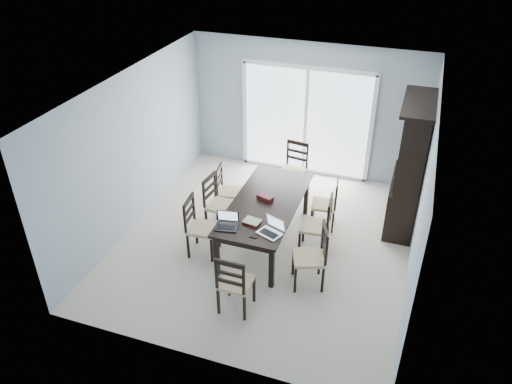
% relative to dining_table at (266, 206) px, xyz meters
% --- Properties ---
extents(floor, '(5.00, 5.00, 0.00)m').
position_rel_dining_table_xyz_m(floor, '(0.00, 0.00, -0.67)').
color(floor, beige).
rests_on(floor, ground).
extents(ceiling, '(5.00, 5.00, 0.00)m').
position_rel_dining_table_xyz_m(ceiling, '(0.00, 0.00, 1.93)').
color(ceiling, white).
rests_on(ceiling, back_wall).
extents(back_wall, '(4.50, 0.02, 2.60)m').
position_rel_dining_table_xyz_m(back_wall, '(0.00, 2.50, 0.63)').
color(back_wall, '#8E9DA9').
rests_on(back_wall, floor).
extents(wall_left, '(0.02, 5.00, 2.60)m').
position_rel_dining_table_xyz_m(wall_left, '(-2.25, 0.00, 0.63)').
color(wall_left, '#8E9DA9').
rests_on(wall_left, floor).
extents(wall_right, '(0.02, 5.00, 2.60)m').
position_rel_dining_table_xyz_m(wall_right, '(2.25, 0.00, 0.63)').
color(wall_right, '#8E9DA9').
rests_on(wall_right, floor).
extents(balcony, '(4.50, 2.00, 0.10)m').
position_rel_dining_table_xyz_m(balcony, '(0.00, 3.50, -0.72)').
color(balcony, gray).
rests_on(balcony, ground).
extents(railing, '(4.50, 0.06, 1.10)m').
position_rel_dining_table_xyz_m(railing, '(0.00, 4.50, -0.12)').
color(railing, '#99999E').
rests_on(railing, balcony).
extents(dining_table, '(1.00, 2.20, 0.75)m').
position_rel_dining_table_xyz_m(dining_table, '(0.00, 0.00, 0.00)').
color(dining_table, black).
rests_on(dining_table, floor).
extents(china_hutch, '(0.50, 1.38, 2.20)m').
position_rel_dining_table_xyz_m(china_hutch, '(2.02, 1.25, 0.40)').
color(china_hutch, black).
rests_on(china_hutch, floor).
extents(sliding_door, '(2.52, 0.05, 2.18)m').
position_rel_dining_table_xyz_m(sliding_door, '(0.00, 2.48, 0.41)').
color(sliding_door, silver).
rests_on(sliding_door, floor).
extents(chair_left_near, '(0.47, 0.46, 1.12)m').
position_rel_dining_table_xyz_m(chair_left_near, '(-0.91, -0.60, -0.08)').
color(chair_left_near, black).
rests_on(chair_left_near, floor).
extents(chair_left_mid, '(0.47, 0.46, 1.11)m').
position_rel_dining_table_xyz_m(chair_left_mid, '(-0.89, 0.11, -0.09)').
color(chair_left_mid, black).
rests_on(chair_left_mid, floor).
extents(chair_left_far, '(0.45, 0.44, 1.02)m').
position_rel_dining_table_xyz_m(chair_left_far, '(-0.93, 0.60, -0.14)').
color(chair_left_far, black).
rests_on(chair_left_far, floor).
extents(chair_right_near, '(0.56, 0.55, 1.14)m').
position_rel_dining_table_xyz_m(chair_right_near, '(0.98, -0.72, -0.07)').
color(chair_right_near, black).
rests_on(chair_right_near, floor).
extents(chair_right_mid, '(0.48, 0.46, 1.14)m').
position_rel_dining_table_xyz_m(chair_right_mid, '(0.89, 0.03, -0.07)').
color(chair_right_mid, black).
rests_on(chair_right_mid, floor).
extents(chair_right_far, '(0.45, 0.44, 1.04)m').
position_rel_dining_table_xyz_m(chair_right_far, '(0.87, 0.74, -0.12)').
color(chair_right_far, black).
rests_on(chair_right_far, floor).
extents(chair_end_near, '(0.42, 0.43, 1.10)m').
position_rel_dining_table_xyz_m(chair_end_near, '(0.10, -1.64, -0.09)').
color(chair_end_near, black).
rests_on(chair_end_near, floor).
extents(chair_end_far, '(0.49, 0.50, 1.14)m').
position_rel_dining_table_xyz_m(chair_end_far, '(0.03, 1.66, -0.07)').
color(chair_end_far, black).
rests_on(chair_end_far, floor).
extents(laptop_dark, '(0.36, 0.28, 0.22)m').
position_rel_dining_table_xyz_m(laptop_dark, '(-0.32, -0.83, 0.13)').
color(laptop_dark, black).
rests_on(laptop_dark, dining_table).
extents(laptop_silver, '(0.39, 0.34, 0.23)m').
position_rel_dining_table_xyz_m(laptop_silver, '(0.31, -0.77, 0.13)').
color(laptop_silver, silver).
rests_on(laptop_silver, dining_table).
extents(book_stack, '(0.28, 0.23, 0.04)m').
position_rel_dining_table_xyz_m(book_stack, '(-0.02, -0.59, 0.10)').
color(book_stack, maroon).
rests_on(book_stack, dining_table).
extents(cell_phone, '(0.11, 0.06, 0.01)m').
position_rel_dining_table_xyz_m(cell_phone, '(0.12, -0.92, 0.08)').
color(cell_phone, black).
rests_on(cell_phone, dining_table).
extents(game_box, '(0.28, 0.20, 0.06)m').
position_rel_dining_table_xyz_m(game_box, '(-0.03, 0.08, 0.11)').
color(game_box, '#450D18').
rests_on(game_box, dining_table).
extents(hot_tub, '(2.12, 1.98, 0.94)m').
position_rel_dining_table_xyz_m(hot_tub, '(-0.26, 3.53, -0.20)').
color(hot_tub, brown).
rests_on(hot_tub, balcony).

